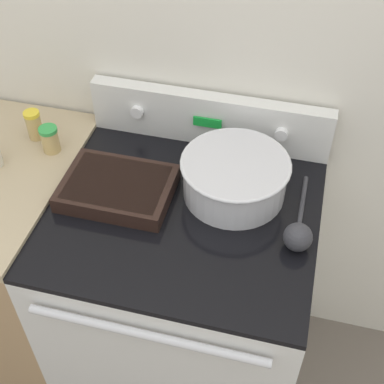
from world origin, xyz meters
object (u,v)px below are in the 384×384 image
at_px(mixing_bowl, 235,175).
at_px(ladle, 298,234).
at_px(spice_jar_yellow_cap, 34,125).
at_px(spice_jar_green_cap, 50,139).
at_px(casserole_dish, 117,187).

height_order(mixing_bowl, ladle, mixing_bowl).
bearing_deg(spice_jar_yellow_cap, spice_jar_green_cap, -32.38).
xyz_separation_m(casserole_dish, ladle, (0.53, -0.06, 0.01)).
height_order(mixing_bowl, spice_jar_yellow_cap, mixing_bowl).
relative_size(mixing_bowl, spice_jar_green_cap, 3.62).
distance_m(spice_jar_green_cap, spice_jar_yellow_cap, 0.09).
relative_size(casserole_dish, spice_jar_green_cap, 3.64).
bearing_deg(ladle, spice_jar_green_cap, 167.07).
height_order(spice_jar_green_cap, spice_jar_yellow_cap, spice_jar_yellow_cap).
relative_size(casserole_dish, spice_jar_yellow_cap, 3.20).
bearing_deg(casserole_dish, ladle, -6.15).
distance_m(casserole_dish, spice_jar_green_cap, 0.29).
height_order(ladle, spice_jar_green_cap, spice_jar_green_cap).
distance_m(ladle, spice_jar_yellow_cap, 0.90).
bearing_deg(mixing_bowl, spice_jar_yellow_cap, 172.83).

